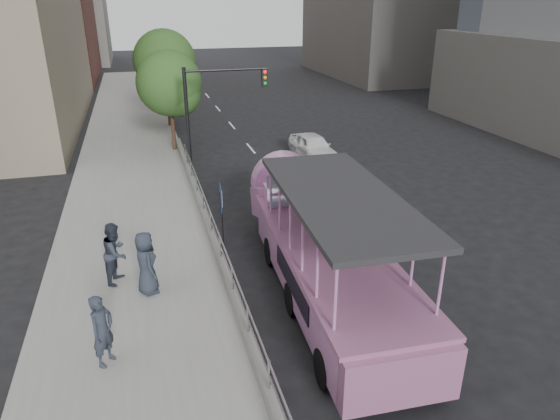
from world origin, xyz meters
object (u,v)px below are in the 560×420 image
(duck_boat, at_px, (321,247))
(pedestrian_far, at_px, (146,263))
(street_tree_near, at_px, (171,86))
(pedestrian_near, at_px, (102,331))
(traffic_signal, at_px, (211,102))
(parking_sign, at_px, (222,214))
(pedestrian_mid, at_px, (116,253))
(street_tree_far, at_px, (166,64))
(car, at_px, (313,147))

(duck_boat, distance_m, pedestrian_far, 5.10)
(street_tree_near, bearing_deg, duck_boat, -79.06)
(pedestrian_near, distance_m, street_tree_near, 18.17)
(street_tree_near, bearing_deg, traffic_signal, -65.02)
(pedestrian_near, xyz_separation_m, parking_sign, (3.58, 4.77, 0.49))
(pedestrian_mid, xyz_separation_m, street_tree_far, (3.13, 19.93, 3.06))
(duck_boat, xyz_separation_m, pedestrian_near, (-6.14, -2.30, -0.13))
(pedestrian_near, height_order, pedestrian_far, pedestrian_far)
(pedestrian_far, distance_m, street_tree_near, 15.19)
(street_tree_near, height_order, street_tree_far, street_tree_far)
(pedestrian_near, bearing_deg, car, 0.46)
(street_tree_near, relative_size, street_tree_far, 0.89)
(pedestrian_far, height_order, parking_sign, parking_sign)
(duck_boat, height_order, street_tree_far, street_tree_far)
(traffic_signal, relative_size, street_tree_near, 0.91)
(car, relative_size, traffic_signal, 0.78)
(duck_boat, distance_m, pedestrian_mid, 6.09)
(duck_boat, relative_size, street_tree_far, 1.69)
(car, distance_m, traffic_signal, 6.22)
(duck_boat, distance_m, street_tree_near, 15.88)
(duck_boat, height_order, pedestrian_mid, duck_boat)
(duck_boat, height_order, traffic_signal, traffic_signal)
(duck_boat, height_order, pedestrian_near, duck_boat)
(pedestrian_far, xyz_separation_m, street_tree_near, (2.09, 14.82, 2.57))
(duck_boat, height_order, car, duck_boat)
(car, xyz_separation_m, pedestrian_mid, (-10.06, -11.03, 0.56))
(pedestrian_near, relative_size, parking_sign, 0.67)
(pedestrian_mid, relative_size, traffic_signal, 0.36)
(street_tree_far, bearing_deg, pedestrian_mid, -98.94)
(car, distance_m, parking_sign, 12.10)
(street_tree_near, distance_m, street_tree_far, 6.02)
(street_tree_far, bearing_deg, car, -52.13)
(pedestrian_near, relative_size, street_tree_far, 0.28)
(car, distance_m, street_tree_near, 8.31)
(pedestrian_near, relative_size, traffic_signal, 0.35)
(pedestrian_mid, height_order, street_tree_far, street_tree_far)
(parking_sign, bearing_deg, pedestrian_far, -142.87)
(pedestrian_near, height_order, parking_sign, parking_sign)
(pedestrian_far, height_order, traffic_signal, traffic_signal)
(pedestrian_far, bearing_deg, pedestrian_mid, 28.57)
(pedestrian_mid, relative_size, pedestrian_far, 1.00)
(duck_boat, xyz_separation_m, pedestrian_far, (-5.07, 0.57, -0.09))
(pedestrian_near, xyz_separation_m, pedestrian_mid, (0.23, 3.77, 0.05))
(duck_boat, height_order, parking_sign, duck_boat)
(pedestrian_near, xyz_separation_m, street_tree_near, (3.16, 17.70, 2.62))
(pedestrian_mid, xyz_separation_m, street_tree_near, (2.93, 13.93, 2.57))
(street_tree_far, bearing_deg, traffic_signal, -81.57)
(pedestrian_mid, relative_size, street_tree_far, 0.29)
(pedestrian_far, distance_m, parking_sign, 3.18)
(pedestrian_mid, height_order, parking_sign, parking_sign)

